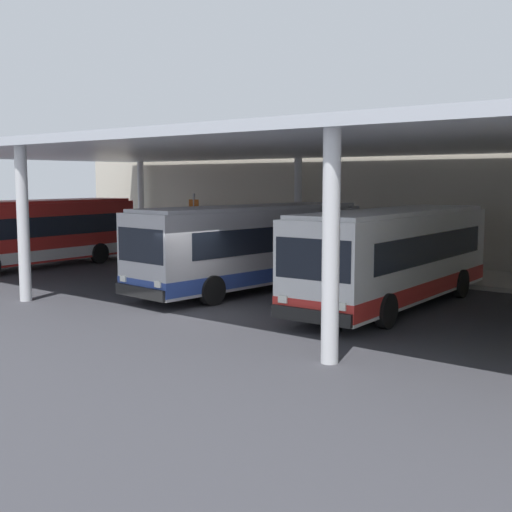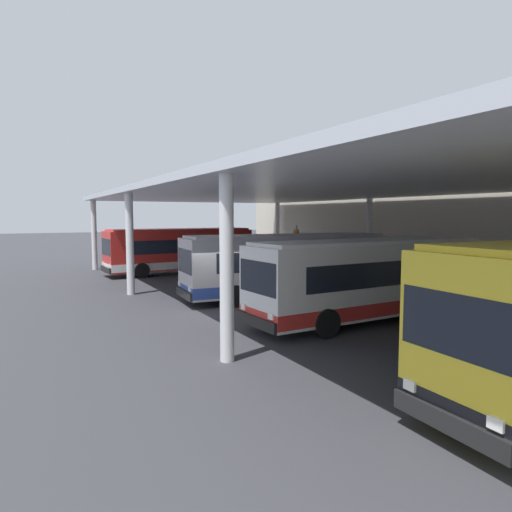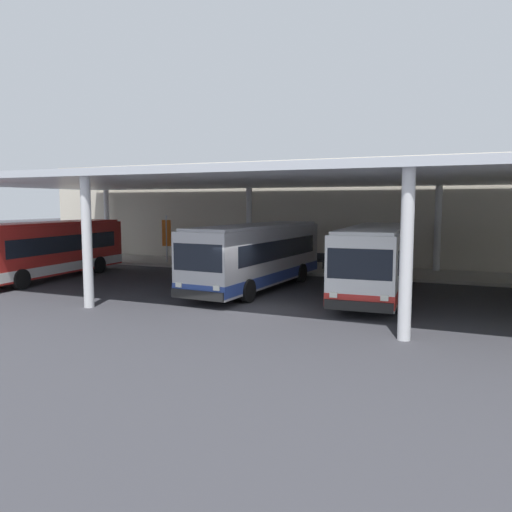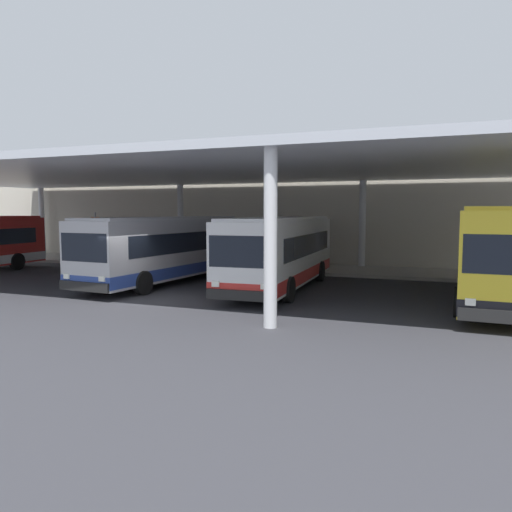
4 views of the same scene
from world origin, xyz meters
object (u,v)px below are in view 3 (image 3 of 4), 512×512
Objects in this scene: bus_second_bay at (257,255)px; trash_bin at (360,262)px; bench_waiting at (313,260)px; bus_middle_bay at (376,260)px; banner_sign at (167,236)px; bus_nearest_bay at (48,249)px.

bus_second_bay is 10.89× the size of trash_bin.
trash_bin is at bearing 4.28° from bench_waiting.
bus_middle_bay is at bearing 3.77° from bus_second_bay.
trash_bin is (2.90, 0.22, 0.01)m from bench_waiting.
banner_sign is (-13.16, -1.09, 1.30)m from trash_bin.
bus_second_bay is 11.73m from banner_sign.
trash_bin is 13.27m from banner_sign.
banner_sign is (2.39, 8.27, 0.32)m from bus_nearest_bay.
bus_middle_bay reaches higher than trash_bin.
bus_nearest_bay is 15.63m from bench_waiting.
bus_second_bay reaches higher than bench_waiting.
bus_nearest_bay is at bearing -106.10° from banner_sign.
bench_waiting is (0.64, 7.59, -0.99)m from bus_second_bay.
trash_bin is at bearing 31.06° from bus_nearest_bay.
banner_sign is at bearing 73.90° from bus_nearest_bay.
bus_second_bay is at bearing -176.23° from bus_middle_bay.
bus_second_bay is at bearing -94.82° from bench_waiting.
banner_sign is at bearing 145.09° from bus_second_bay.
bus_second_bay is 1.00× the size of bus_middle_bay.
bus_middle_bay is 16.61m from banner_sign.
banner_sign reaches higher than bus_second_bay.
bus_nearest_bay is 8.61m from banner_sign.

